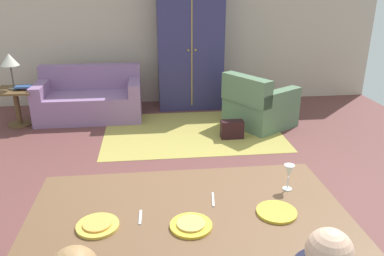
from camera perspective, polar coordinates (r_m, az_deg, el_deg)
The scene contains 20 objects.
ground_plane at distance 4.35m, azimuth 0.67°, elevation -8.16°, with size 7.42×6.31×0.02m, color brown.
back_wall at distance 7.04m, azimuth -2.63°, elevation 14.76°, with size 7.42×0.10×2.70m, color #C2AF9C.
dining_table at distance 2.51m, azimuth -0.62°, elevation -13.23°, with size 1.98×1.10×0.76m.
plate_near_man at distance 2.39m, azimuth -13.84°, elevation -13.92°, with size 0.25×0.25×0.02m, color gold.
pizza_near_man at distance 2.38m, azimuth -13.87°, elevation -13.63°, with size 0.17×0.17×0.01m, color gold.
plate_near_child at distance 2.32m, azimuth -0.16°, elevation -14.30°, with size 0.25×0.25×0.02m, color yellow.
pizza_near_child at distance 2.31m, azimuth -0.16°, elevation -13.99°, with size 0.17×0.17×0.01m, color tan.
plate_near_woman at distance 2.49m, azimuth 12.45°, elevation -12.10°, with size 0.25×0.25×0.02m, color gold.
wine_glass at distance 2.71m, azimuth 14.19°, elevation -6.37°, with size 0.07×0.07×0.19m.
fork at distance 2.42m, azimuth -7.68°, elevation -12.98°, with size 0.02×0.15×0.01m, color silver.
knife at distance 2.58m, azimuth 3.15°, elevation -10.55°, with size 0.01×0.17×0.01m, color silver.
area_rug at distance 5.74m, azimuth 0.04°, elevation -0.54°, with size 2.60×1.80×0.01m, color #A79846.
couch at distance 6.50m, azimuth -14.89°, elevation 4.13°, with size 1.65×0.86×0.82m.
armchair at distance 5.99m, azimuth 9.81°, elevation 3.28°, with size 1.18×1.18×0.82m.
armoire at distance 6.71m, azimuth -0.30°, elevation 11.90°, with size 1.10×0.59×2.10m.
side_table at distance 6.48m, azimuth -24.62°, elevation 3.54°, with size 0.56×0.56×0.58m.
table_lamp at distance 6.34m, azimuth -25.48°, elevation 8.98°, with size 0.26×0.26×0.54m.
book_lower at distance 6.38m, azimuth -23.02°, elevation 5.56°, with size 0.22×0.16×0.03m, color maroon.
book_upper at distance 6.35m, azimuth -23.82°, elevation 5.63°, with size 0.22×0.16×0.03m, color navy.
handbag at distance 5.50m, azimuth 5.97°, elevation -0.22°, with size 0.32×0.16×0.26m, color black.
Camera 1 is at (-0.48, -3.22, 2.11)m, focal length 35.90 mm.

